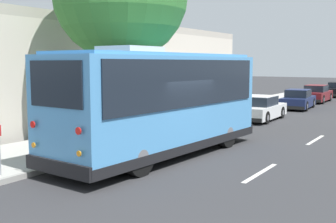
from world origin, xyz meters
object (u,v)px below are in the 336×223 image
parked_sedan_white (259,109)px  fire_hydrant (197,115)px  sign_post_far (50,139)px  shuttle_bus (162,99)px  parked_sedan_maroon (316,94)px  parked_sedan_navy (298,100)px

parked_sedan_white → fire_hydrant: parked_sedan_white is taller
sign_post_far → shuttle_bus: bearing=-30.8°
shuttle_bus → sign_post_far: size_ratio=6.42×
shuttle_bus → parked_sedan_white: 10.16m
parked_sedan_maroon → fire_hydrant: bearing=172.6°
shuttle_bus → parked_sedan_maroon: bearing=4.8°
fire_hydrant → parked_sedan_white: bearing=-22.8°
parked_sedan_white → shuttle_bus: bearing=-179.1°
shuttle_bus → parked_sedan_maroon: shuttle_bus is taller
fire_hydrant → parked_sedan_maroon: bearing=-5.4°
parked_sedan_maroon → sign_post_far: 25.48m
parked_sedan_maroon → shuttle_bus: bearing=179.6°
sign_post_far → parked_sedan_maroon: bearing=-2.8°
parked_sedan_white → parked_sedan_maroon: size_ratio=0.95×
parked_sedan_white → parked_sedan_maroon: bearing=-1.6°
parked_sedan_white → parked_sedan_navy: size_ratio=1.02×
parked_sedan_navy → fire_hydrant: (-10.55, 1.76, -0.05)m
shuttle_bus → parked_sedan_navy: (16.74, 0.37, -1.28)m
shuttle_bus → parked_sedan_navy: bearing=4.5°
sign_post_far → fire_hydrant: size_ratio=1.69×
parked_sedan_maroon → fire_hydrant: 16.26m
parked_sedan_navy → parked_sedan_maroon: size_ratio=0.93×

